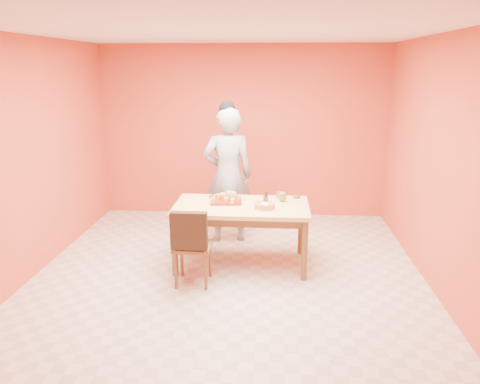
# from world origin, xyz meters

# --- Properties ---
(floor) EXTENTS (5.00, 5.00, 0.00)m
(floor) POSITION_xyz_m (0.00, 0.00, 0.00)
(floor) COLOR beige
(floor) RESTS_ON ground
(ceiling) EXTENTS (5.00, 5.00, 0.00)m
(ceiling) POSITION_xyz_m (0.00, 0.00, 2.70)
(ceiling) COLOR white
(ceiling) RESTS_ON wall_back
(wall_back) EXTENTS (4.50, 0.00, 4.50)m
(wall_back) POSITION_xyz_m (0.00, 2.50, 1.35)
(wall_back) COLOR #CD492F
(wall_back) RESTS_ON floor
(wall_left) EXTENTS (0.00, 5.00, 5.00)m
(wall_left) POSITION_xyz_m (-2.25, 0.00, 1.35)
(wall_left) COLOR #CD492F
(wall_left) RESTS_ON floor
(wall_right) EXTENTS (0.00, 5.00, 5.00)m
(wall_right) POSITION_xyz_m (2.25, 0.00, 1.35)
(wall_right) COLOR #CD492F
(wall_right) RESTS_ON floor
(dining_table) EXTENTS (1.60, 0.90, 0.76)m
(dining_table) POSITION_xyz_m (0.13, 0.44, 0.67)
(dining_table) COLOR #DCB073
(dining_table) RESTS_ON floor
(dining_chair) EXTENTS (0.41, 0.48, 0.89)m
(dining_chair) POSITION_xyz_m (-0.37, -0.13, 0.46)
(dining_chair) COLOR brown
(dining_chair) RESTS_ON floor
(pastry_pile) EXTENTS (0.33, 0.33, 0.11)m
(pastry_pile) POSITION_xyz_m (-0.07, 0.57, 0.84)
(pastry_pile) COLOR tan
(pastry_pile) RESTS_ON pastry_platter
(person) EXTENTS (0.74, 0.56, 1.85)m
(person) POSITION_xyz_m (-0.12, 1.26, 0.92)
(person) COLOR gray
(person) RESTS_ON floor
(pastry_platter) EXTENTS (0.41, 0.41, 0.02)m
(pastry_platter) POSITION_xyz_m (-0.07, 0.57, 0.77)
(pastry_platter) COLOR maroon
(pastry_platter) RESTS_ON dining_table
(red_dinner_plate) EXTENTS (0.27, 0.27, 0.01)m
(red_dinner_plate) POSITION_xyz_m (-0.18, 0.74, 0.77)
(red_dinner_plate) COLOR maroon
(red_dinner_plate) RESTS_ON dining_table
(white_cake_plate) EXTENTS (0.28, 0.28, 0.01)m
(white_cake_plate) POSITION_xyz_m (0.41, 0.28, 0.77)
(white_cake_plate) COLOR white
(white_cake_plate) RESTS_ON dining_table
(sponge_cake) EXTENTS (0.27, 0.27, 0.06)m
(sponge_cake) POSITION_xyz_m (0.41, 0.28, 0.80)
(sponge_cake) COLOR #D07335
(sponge_cake) RESTS_ON white_cake_plate
(cake_server) EXTENTS (0.06, 0.29, 0.01)m
(cake_server) POSITION_xyz_m (0.42, 0.46, 0.83)
(cake_server) COLOR silver
(cake_server) RESTS_ON sponge_cake
(egg_ornament) EXTENTS (0.10, 0.08, 0.13)m
(egg_ornament) POSITION_xyz_m (0.62, 0.62, 0.82)
(egg_ornament) COLOR olive
(egg_ornament) RESTS_ON dining_table
(magenta_glass) EXTENTS (0.07, 0.07, 0.09)m
(magenta_glass) POSITION_xyz_m (0.57, 0.76, 0.80)
(magenta_glass) COLOR #CF1F53
(magenta_glass) RESTS_ON dining_table
(checker_tin) EXTENTS (0.12, 0.12, 0.03)m
(checker_tin) POSITION_xyz_m (0.79, 0.79, 0.77)
(checker_tin) COLOR #33180D
(checker_tin) RESTS_ON dining_table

